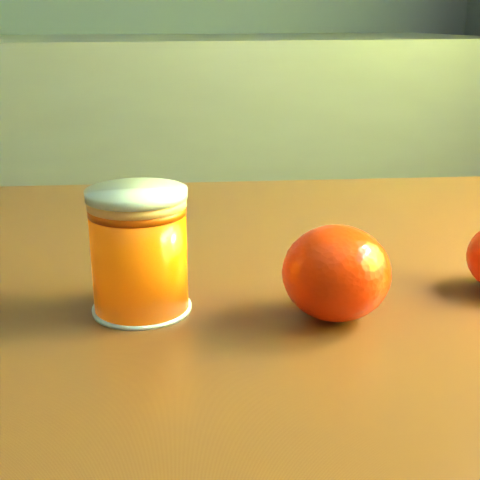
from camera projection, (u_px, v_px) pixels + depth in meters
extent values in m
cube|color=#5F3117|center=(320.00, 299.00, 0.56)|extent=(1.07, 0.82, 0.04)
cylinder|color=#FF5705|center=(140.00, 259.00, 0.48)|extent=(0.07, 0.07, 0.08)
cylinder|color=#FEA968|center=(137.00, 202.00, 0.47)|extent=(0.07, 0.07, 0.01)
cylinder|color=silver|center=(136.00, 195.00, 0.46)|extent=(0.07, 0.07, 0.00)
ellipsoid|color=#F92704|center=(336.00, 273.00, 0.47)|extent=(0.09, 0.09, 0.07)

